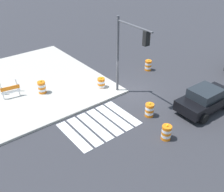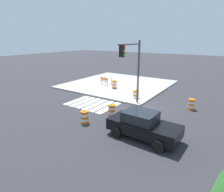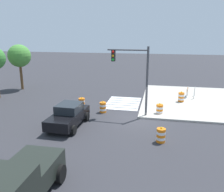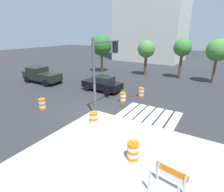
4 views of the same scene
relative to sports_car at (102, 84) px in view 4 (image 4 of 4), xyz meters
The scene contains 16 objects.
ground_plane 5.49m from the sports_car, 62.94° to the right, with size 120.00×120.00×0.00m, color #2D2D33.
crosswalk_stripes 7.19m from the sports_car, 25.15° to the right, with size 4.35×3.20×0.02m.
sports_car is the anchor object (origin of this frame).
pickup_truck 8.64m from the sports_car, behind, with size 5.17×2.39×1.92m.
traffic_barrel_near_corner 4.32m from the sports_car, ahead, with size 0.56×0.56×1.02m.
traffic_barrel_crosswalk_end 6.81m from the sports_car, 101.88° to the right, with size 0.56×0.56×1.02m.
traffic_barrel_median_near 7.54m from the sports_car, 60.10° to the right, with size 0.56×0.56×1.02m.
traffic_barrel_median_far 3.87m from the sports_car, 27.15° to the right, with size 0.56×0.56×1.02m.
traffic_barrel_on_sidewalk 11.47m from the sports_car, 48.22° to the right, with size 0.56×0.56×1.02m.
construction_barricade 13.48m from the sports_car, 44.54° to the right, with size 1.35×0.97×1.00m.
traffic_light_pole 6.14m from the sports_car, 54.22° to the right, with size 0.47×3.29×5.50m.
street_tree_streetside_near 12.11m from the sports_car, 60.24° to the left, with size 2.31×2.31×5.29m.
street_tree_streetside_mid 10.53m from the sports_car, 124.91° to the left, with size 3.15×3.15×5.71m.
street_tree_streetside_far 10.04m from the sports_car, 83.73° to the left, with size 2.46×2.46×5.03m.
street_tree_corner_lot 14.28m from the sports_car, 44.98° to the left, with size 2.63×2.63×5.33m.
office_building_far 27.78m from the sports_car, 99.29° to the left, with size 14.00×10.00×24.80m, color beige.
Camera 4 is at (8.11, -10.43, 5.98)m, focal length 28.79 mm.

